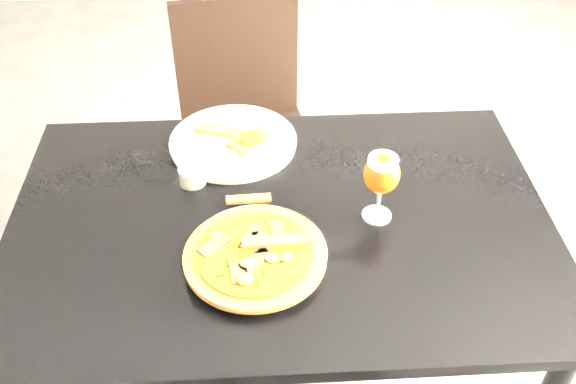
{
  "coord_description": "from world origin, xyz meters",
  "views": [
    {
      "loc": [
        0.03,
        -0.93,
        1.72
      ],
      "look_at": [
        0.08,
        0.1,
        0.83
      ],
      "focal_mm": 40.0,
      "sensor_mm": 36.0,
      "label": 1
    }
  ],
  "objects_px": {
    "chair_far": "(246,130)",
    "pizza": "(256,255)",
    "dining_table": "(281,247)",
    "beer_glass": "(382,174)"
  },
  "relations": [
    {
      "from": "dining_table",
      "to": "pizza",
      "type": "relative_size",
      "value": 4.14
    },
    {
      "from": "pizza",
      "to": "beer_glass",
      "type": "relative_size",
      "value": 1.76
    },
    {
      "from": "pizza",
      "to": "dining_table",
      "type": "bearing_deg",
      "value": 67.52
    },
    {
      "from": "dining_table",
      "to": "beer_glass",
      "type": "height_order",
      "value": "beer_glass"
    },
    {
      "from": "dining_table",
      "to": "chair_far",
      "type": "bearing_deg",
      "value": 96.57
    },
    {
      "from": "chair_far",
      "to": "pizza",
      "type": "relative_size",
      "value": 3.1
    },
    {
      "from": "dining_table",
      "to": "beer_glass",
      "type": "xyz_separation_m",
      "value": [
        0.21,
        -0.0,
        0.21
      ]
    },
    {
      "from": "chair_far",
      "to": "beer_glass",
      "type": "bearing_deg",
      "value": -77.79
    },
    {
      "from": "chair_far",
      "to": "beer_glass",
      "type": "height_order",
      "value": "beer_glass"
    },
    {
      "from": "dining_table",
      "to": "pizza",
      "type": "height_order",
      "value": "pizza"
    }
  ]
}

